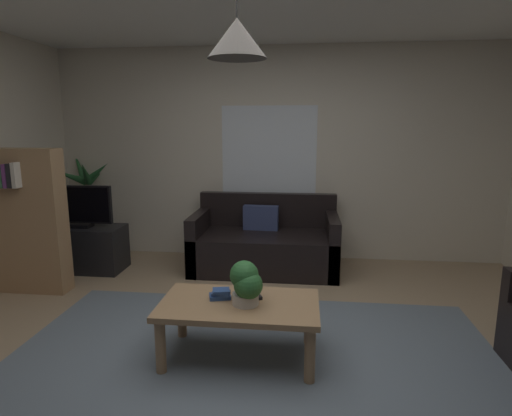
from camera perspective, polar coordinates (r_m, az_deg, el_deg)
floor at (r=3.05m, az=-0.68°, el=-21.09°), size 5.35×5.07×0.02m
rug at (r=2.88m, az=-1.21°, el=-22.96°), size 3.48×2.79×0.01m
wall_back at (r=5.15m, az=2.84°, el=7.16°), size 5.47×0.06×2.52m
window_pane at (r=5.12m, az=1.74°, el=7.24°), size 1.13×0.01×1.14m
couch_under_window at (r=4.82m, az=1.22°, el=-5.02°), size 1.61×0.84×0.82m
coffee_table at (r=3.03m, az=-2.26°, el=-13.66°), size 1.09×0.61×0.41m
book_on_table_0 at (r=3.07m, az=-4.86°, el=-11.74°), size 0.17×0.14×0.03m
book_on_table_1 at (r=3.05m, az=-4.75°, el=-11.34°), size 0.13×0.09×0.02m
book_on_table_2 at (r=3.04m, az=-4.71°, el=-11.02°), size 0.14×0.12×0.02m
remote_on_table_0 at (r=3.09m, az=-0.01°, el=-11.57°), size 0.11×0.17×0.02m
potted_plant_on_table at (r=2.90m, az=-1.34°, el=-10.01°), size 0.23×0.22×0.31m
tv_stand at (r=5.17m, az=-22.17°, el=-5.02°), size 0.90×0.44×0.50m
tv at (r=5.05m, az=-22.69°, el=0.25°), size 0.74×0.16×0.47m
potted_palm_corner at (r=5.67m, az=-21.52°, el=-0.83°), size 0.69×0.71×1.31m
bookshelf_corner at (r=4.63m, az=-28.35°, el=-1.36°), size 0.70×0.31×1.40m
pendant_lamp at (r=2.80m, az=-2.57°, el=21.86°), size 0.37×0.37×0.50m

